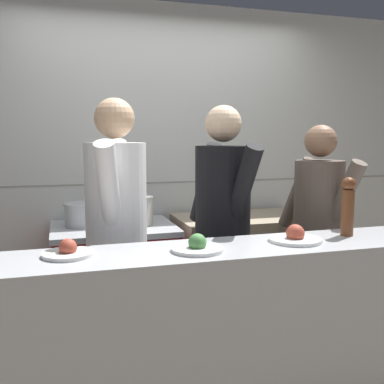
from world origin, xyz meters
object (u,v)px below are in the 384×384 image
object	(u,v)px
plated_dish_appetiser	(197,247)
chef_line	(318,231)
pepper_mill	(348,205)
chef_sous	(223,227)
plated_dish_main	(68,252)
oven_range	(115,284)
stock_pot	(80,214)
chef_head_cook	(117,232)
sauce_pot	(137,210)
plated_dish_dessert	(295,237)

from	to	relation	value
plated_dish_appetiser	chef_line	distance (m)	1.19
pepper_mill	chef_sous	distance (m)	0.78
plated_dish_main	chef_line	distance (m)	1.71
oven_range	pepper_mill	bearing A→B (deg)	-45.09
plated_dish_main	chef_sous	size ratio (longest dim) A/B	0.14
stock_pot	chef_head_cook	bearing A→B (deg)	-75.94
stock_pot	plated_dish_appetiser	size ratio (longest dim) A/B	0.92
pepper_mill	chef_line	distance (m)	0.58
plated_dish_appetiser	chef_head_cook	distance (m)	0.67
sauce_pot	chef_line	world-z (taller)	chef_line
sauce_pot	plated_dish_appetiser	size ratio (longest dim) A/B	0.94
plated_dish_main	sauce_pot	bearing A→B (deg)	65.75
pepper_mill	sauce_pot	bearing A→B (deg)	130.62
stock_pot	plated_dish_dessert	bearing A→B (deg)	-50.23
plated_dish_appetiser	chef_sous	distance (m)	0.72
oven_range	plated_dish_dessert	world-z (taller)	plated_dish_dessert
plated_dish_appetiser	chef_sous	xyz separation A→B (m)	(0.36, 0.62, -0.04)
pepper_mill	chef_line	bearing A→B (deg)	74.95
chef_head_cook	chef_sous	size ratio (longest dim) A/B	1.01
stock_pot	plated_dish_main	bearing A→B (deg)	-95.27
stock_pot	plated_dish_dessert	xyz separation A→B (m)	(1.04, -1.25, 0.03)
plated_dish_dessert	chef_head_cook	distance (m)	1.02
chef_sous	plated_dish_dessert	bearing A→B (deg)	-84.67
stock_pot	plated_dish_main	size ratio (longest dim) A/B	0.99
sauce_pot	pepper_mill	bearing A→B (deg)	-49.38
pepper_mill	chef_sous	world-z (taller)	chef_sous
chef_sous	sauce_pot	bearing A→B (deg)	113.16
chef_sous	chef_line	size ratio (longest dim) A/B	1.07
plated_dish_main	pepper_mill	size ratio (longest dim) A/B	0.73
plated_dish_main	chef_line	world-z (taller)	chef_line
plated_dish_dessert	pepper_mill	distance (m)	0.38
chef_head_cook	chef_sous	world-z (taller)	chef_head_cook
plated_dish_dessert	chef_head_cook	xyz separation A→B (m)	(-0.86, 0.55, -0.03)
pepper_mill	chef_head_cook	size ratio (longest dim) A/B	0.19
plated_dish_main	plated_dish_dessert	xyz separation A→B (m)	(1.15, -0.04, 0.00)
oven_range	chef_sous	world-z (taller)	chef_sous
plated_dish_main	plated_dish_appetiser	world-z (taller)	plated_dish_appetiser
oven_range	stock_pot	world-z (taller)	stock_pot
plated_dish_main	chef_head_cook	size ratio (longest dim) A/B	0.14
plated_dish_appetiser	chef_line	xyz separation A→B (m)	(1.03, 0.59, -0.11)
plated_dish_dessert	chef_sous	xyz separation A→B (m)	(-0.19, 0.58, -0.04)
sauce_pot	plated_dish_appetiser	bearing A→B (deg)	-86.23
pepper_mill	chef_head_cook	bearing A→B (deg)	157.43
chef_line	pepper_mill	bearing A→B (deg)	-122.13
stock_pot	plated_dish_appetiser	xyz separation A→B (m)	(0.49, -1.29, 0.03)
oven_range	pepper_mill	distance (m)	1.78
oven_range	chef_head_cook	size ratio (longest dim) A/B	0.51
plated_dish_main	pepper_mill	world-z (taller)	pepper_mill
sauce_pot	chef_head_cook	xyz separation A→B (m)	(-0.23, -0.64, -0.02)
sauce_pot	pepper_mill	distance (m)	1.51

